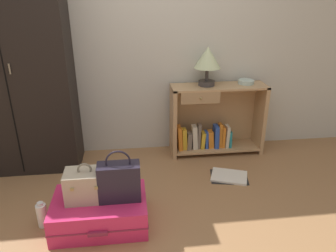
{
  "coord_description": "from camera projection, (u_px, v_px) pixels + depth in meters",
  "views": [
    {
      "loc": [
        -0.05,
        -1.93,
        1.71
      ],
      "look_at": [
        0.28,
        0.77,
        0.55
      ],
      "focal_mm": 34.75,
      "sensor_mm": 36.0,
      "label": 1
    }
  ],
  "objects": [
    {
      "name": "ground_plane",
      "position": [
        144.0,
        235.0,
        2.44
      ],
      "size": [
        9.0,
        9.0,
        0.0
      ],
      "primitive_type": "plane",
      "color": "#9E7047"
    },
    {
      "name": "back_wall",
      "position": [
        132.0,
        31.0,
        3.3
      ],
      "size": [
        6.4,
        0.1,
        2.6
      ],
      "primitive_type": "cube",
      "color": "beige",
      "rests_on": "ground_plane"
    },
    {
      "name": "wardrobe",
      "position": [
        12.0,
        63.0,
        2.99
      ],
      "size": [
        1.05,
        0.47,
        2.14
      ],
      "color": "black",
      "rests_on": "ground_plane"
    },
    {
      "name": "bookshelf",
      "position": [
        213.0,
        122.0,
        3.56
      ],
      "size": [
        1.01,
        0.32,
        0.77
      ],
      "color": "tan",
      "rests_on": "ground_plane"
    },
    {
      "name": "table_lamp",
      "position": [
        208.0,
        60.0,
        3.29
      ],
      "size": [
        0.27,
        0.27,
        0.4
      ],
      "color": "#3D3838",
      "rests_on": "bookshelf"
    },
    {
      "name": "bowl",
      "position": [
        246.0,
        82.0,
        3.45
      ],
      "size": [
        0.17,
        0.17,
        0.04
      ],
      "primitive_type": "cylinder",
      "color": "silver",
      "rests_on": "bookshelf"
    },
    {
      "name": "suitcase_large",
      "position": [
        100.0,
        211.0,
        2.51
      ],
      "size": [
        0.72,
        0.51,
        0.23
      ],
      "color": "#DB2860",
      "rests_on": "ground_plane"
    },
    {
      "name": "train_case",
      "position": [
        86.0,
        185.0,
        2.42
      ],
      "size": [
        0.31,
        0.21,
        0.31
      ],
      "color": "#B7A88E",
      "rests_on": "suitcase_large"
    },
    {
      "name": "handbag",
      "position": [
        119.0,
        181.0,
        2.4
      ],
      "size": [
        0.31,
        0.14,
        0.41
      ],
      "color": "#231E2D",
      "rests_on": "suitcase_large"
    },
    {
      "name": "bottle",
      "position": [
        42.0,
        215.0,
        2.5
      ],
      "size": [
        0.08,
        0.08,
        0.21
      ],
      "color": "white",
      "rests_on": "ground_plane"
    },
    {
      "name": "open_book_on_floor",
      "position": [
        229.0,
        176.0,
        3.18
      ],
      "size": [
        0.41,
        0.36,
        0.02
      ],
      "color": "white",
      "rests_on": "ground_plane"
    }
  ]
}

